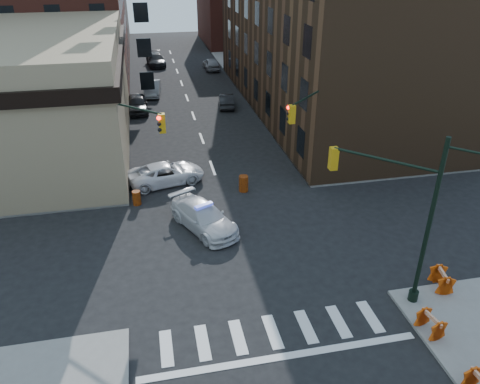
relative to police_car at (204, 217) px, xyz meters
name	(u,v)px	position (x,y,z in m)	size (l,w,h in m)	color
ground	(240,243)	(1.73, -1.95, -0.74)	(140.00, 140.00, 0.00)	black
sidewalk_ne	(367,75)	(24.73, 30.80, -0.67)	(34.00, 54.50, 0.15)	gray
commercial_row_ne	(326,34)	(14.73, 20.55, 6.26)	(14.00, 34.00, 14.00)	#472F1C
filler_ne	(252,3)	(15.73, 56.05, 5.26)	(16.00, 16.00, 12.00)	#5A251C
signal_pole_se	(405,209)	(7.76, -7.47, 3.87)	(5.40, 5.27, 8.00)	black
signal_pole_nw	(124,143)	(-4.12, 3.38, 3.60)	(3.58, 3.67, 8.00)	black
signal_pole_ne	(313,128)	(7.56, 3.40, 3.60)	(3.67, 3.58, 8.00)	black
tree_ne_near	(260,66)	(9.23, 24.05, 2.75)	(3.00, 3.00, 4.85)	black
tree_ne_far	(244,50)	(9.23, 32.05, 2.75)	(3.00, 3.00, 4.85)	black
police_car	(204,217)	(0.00, 0.00, 0.00)	(2.08, 5.10, 1.48)	silver
pickup	(166,173)	(-1.72, 6.30, -0.02)	(2.38, 5.17, 1.44)	white
parked_car_wnear	(137,104)	(-3.44, 22.40, 0.06)	(1.89, 4.70, 1.60)	black
parked_car_wfar	(153,88)	(-1.76, 27.76, 0.01)	(1.60, 4.57, 1.51)	gray
parked_car_wdeep	(156,60)	(-0.77, 41.66, 0.04)	(2.20, 5.41, 1.57)	black
parked_car_enear	(226,100)	(5.31, 22.18, -0.07)	(1.42, 4.07, 1.34)	black
parked_car_efar	(211,64)	(6.19, 37.97, 0.02)	(1.79, 4.45, 1.52)	#9A9BA2
pedestrian_a	(69,180)	(-8.01, 6.09, 0.25)	(0.61, 0.40, 1.67)	black
pedestrian_b	(37,181)	(-9.99, 6.00, 0.39)	(0.95, 0.74, 1.96)	black
pedestrian_c	(36,183)	(-10.03, 5.86, 0.35)	(1.10, 0.46, 1.88)	#202530
barrel_road	(244,184)	(3.21, 4.05, -0.19)	(0.61, 0.61, 1.09)	#DD510A
barrel_bank	(137,198)	(-3.77, 3.65, -0.28)	(0.52, 0.52, 0.93)	red
barricade_se_a	(441,280)	(10.23, -7.76, -0.11)	(1.27, 0.64, 0.96)	red
barricade_se_b	(430,324)	(8.13, -10.25, -0.14)	(1.21, 0.60, 0.90)	#E53B0A
barricade_nw_a	(74,184)	(-7.77, 6.05, -0.08)	(1.37, 0.68, 1.02)	#E6550A
barricade_nw_b	(36,195)	(-9.97, 5.03, -0.12)	(1.25, 0.63, 0.94)	orange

